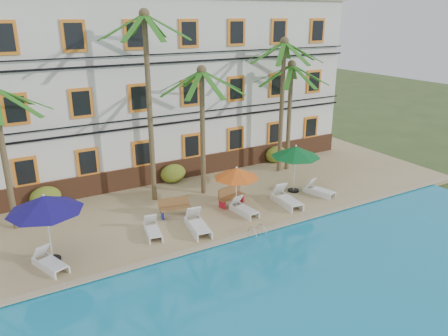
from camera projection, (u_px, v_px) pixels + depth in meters
ground at (230, 234)px, 19.84m from camera, size 100.00×100.00×0.00m
pool_deck at (183, 194)px, 23.89m from camera, size 30.00×12.00×0.25m
swimming_pool at (340, 320)px, 14.08m from camera, size 26.00×12.00×0.20m
pool_coping at (240, 236)px, 19.01m from camera, size 30.00×0.35×0.06m
hotel_building at (146, 86)px, 26.22m from camera, size 25.40×6.44×10.22m
palm_a at (0, 135)px, 18.40m from camera, size 4.47×4.47×6.63m
palm_b at (148, 85)px, 20.92m from camera, size 4.47×4.47×9.45m
palm_c at (202, 112)px, 22.25m from camera, size 4.47×4.47×6.82m
palm_d at (282, 88)px, 25.39m from camera, size 4.47×4.47×7.99m
palm_e at (290, 100)px, 26.00m from camera, size 4.47×4.47×6.68m
shrub_left at (46, 197)px, 21.79m from camera, size 1.50×0.90×1.10m
shrub_mid at (173, 173)px, 25.03m from camera, size 1.50×0.90×1.10m
shrub_right at (276, 154)px, 28.45m from camera, size 1.50×0.90×1.10m
umbrella_blue at (45, 204)px, 16.41m from camera, size 2.85×2.85×2.84m
umbrella_red at (236, 173)px, 21.08m from camera, size 2.25×2.25×2.26m
umbrella_green at (296, 152)px, 23.21m from camera, size 2.65×2.65×2.65m
lounger_a at (50, 262)px, 16.61m from camera, size 1.18×1.85×0.82m
lounger_b at (153, 229)px, 19.14m from camera, size 0.90×1.76×0.79m
lounger_c at (198, 224)px, 19.51m from camera, size 1.01×2.09×0.95m
lounger_d at (243, 208)px, 21.21m from camera, size 0.80×1.74×0.80m
lounger_e at (286, 199)px, 22.17m from camera, size 0.90×2.12×0.98m
lounger_f at (319, 190)px, 23.44m from camera, size 1.06×1.80×0.80m
bench_left at (175, 207)px, 20.87m from camera, size 1.56×0.74×0.93m
bench_right at (231, 196)px, 22.17m from camera, size 1.57×0.80×0.93m
pool_ladder at (257, 233)px, 19.33m from camera, size 0.54×0.74×0.74m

